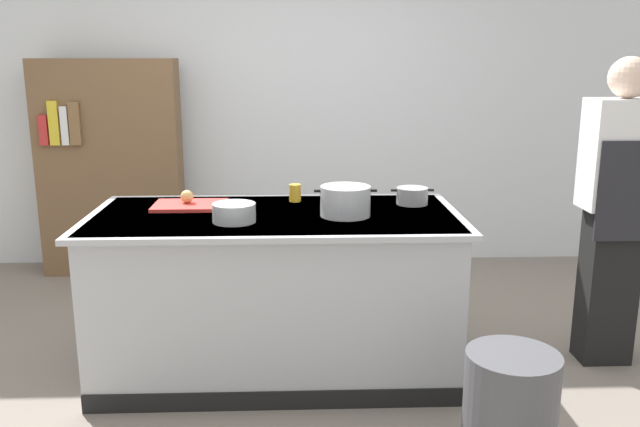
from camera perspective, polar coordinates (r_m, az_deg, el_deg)
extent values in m
plane|color=slate|center=(3.86, -3.69, -13.10)|extent=(10.00, 10.00, 0.00)
cube|color=silver|center=(5.56, -3.38, 11.12)|extent=(6.40, 0.12, 3.00)
cube|color=#B7BABF|center=(3.68, -3.80, -6.82)|extent=(1.90, 0.90, 0.90)
cube|color=#B7BABF|center=(3.56, -3.91, -0.24)|extent=(1.98, 0.98, 0.03)
cube|color=black|center=(3.44, -3.90, -15.74)|extent=(1.90, 0.01, 0.10)
cube|color=red|center=(3.76, -11.09, 0.69)|extent=(0.40, 0.28, 0.02)
sphere|color=tan|center=(3.78, -11.35, 1.44)|extent=(0.07, 0.07, 0.07)
cylinder|color=#B7BABF|center=(3.48, 2.19, 1.08)|extent=(0.26, 0.26, 0.16)
cube|color=black|center=(3.46, -0.22, 1.95)|extent=(0.04, 0.02, 0.01)
cube|color=black|center=(3.48, 4.61, 1.98)|extent=(0.04, 0.02, 0.01)
cylinder|color=#99999E|center=(3.80, 7.92, 1.51)|extent=(0.18, 0.18, 0.10)
cube|color=black|center=(3.77, 6.38, 2.00)|extent=(0.04, 0.02, 0.01)
cube|color=black|center=(3.81, 9.46, 2.00)|extent=(0.04, 0.02, 0.01)
cylinder|color=#B7BABF|center=(3.38, -7.39, 0.07)|extent=(0.22, 0.22, 0.10)
cylinder|color=yellow|center=(3.83, -2.16, 1.78)|extent=(0.07, 0.07, 0.10)
cylinder|color=#4C4C51|center=(2.98, 15.95, -16.28)|extent=(0.39, 0.39, 0.55)
cube|color=black|center=(4.13, 23.45, -5.70)|extent=(0.28, 0.20, 0.90)
cube|color=white|center=(3.96, 24.46, 4.63)|extent=(0.38, 0.24, 0.60)
sphere|color=beige|center=(3.92, 25.05, 10.54)|extent=(0.22, 0.22, 0.22)
cube|color=#232328|center=(3.88, 25.01, 1.71)|extent=(0.34, 0.02, 0.54)
cube|color=brown|center=(5.52, -17.51, 3.72)|extent=(1.10, 0.28, 1.70)
cube|color=red|center=(5.46, -22.66, 6.61)|extent=(0.06, 0.03, 0.23)
cube|color=yellow|center=(5.43, -21.90, 7.21)|extent=(0.07, 0.03, 0.33)
cube|color=white|center=(5.41, -21.09, 7.03)|extent=(0.05, 0.03, 0.29)
cube|color=brown|center=(5.38, -20.32, 7.25)|extent=(0.08, 0.03, 0.33)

